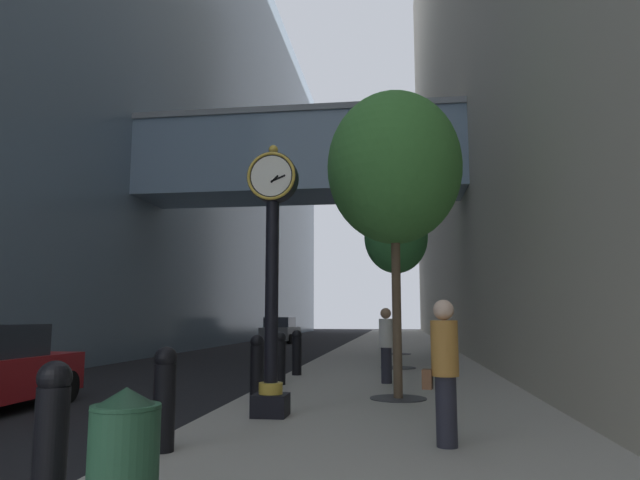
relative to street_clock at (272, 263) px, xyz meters
The scene contains 16 objects.
ground_plane 19.64m from the street_clock, 93.19° to the left, with size 110.00×110.00×0.00m, color black.
sidewalk_right 22.66m from the street_clock, 85.33° to the left, with size 5.83×80.00×0.14m, color #9E998E.
building_block_left 28.62m from the street_clock, 119.95° to the left, with size 22.52×80.00×29.93m.
street_clock is the anchor object (origin of this frame).
bollard_nearest 5.18m from the street_clock, 98.64° to the right, with size 0.28×0.28×1.22m.
bollard_second 3.20m from the street_clock, 106.07° to the right, with size 0.28×0.28×1.22m.
bollard_fourth 2.80m from the street_clock, 110.01° to the left, with size 0.28×0.28×1.22m.
bollard_fifth 4.70m from the street_clock, 99.69° to the left, with size 0.28×0.28×1.22m.
bollard_sixth 6.82m from the street_clock, 96.37° to the left, with size 0.28×0.28×1.22m.
street_tree_near 3.73m from the street_clock, 48.33° to the left, with size 2.74×2.74×6.19m.
street_tree_mid_near 9.47m from the street_clock, 77.45° to the left, with size 2.03×2.03×5.29m.
street_tree_mid_far 16.26m from the street_clock, 82.75° to the left, with size 2.07×2.07×6.19m.
trash_bin 5.38m from the street_clock, 89.92° to the right, with size 0.53×0.53×1.05m.
pedestrian_walking 3.53m from the street_clock, 34.98° to the right, with size 0.49×0.39×1.79m.
pedestrian_by_clock 5.41m from the street_clock, 70.26° to the left, with size 0.38×0.38×1.80m.
car_grey_mid 29.37m from the street_clock, 101.37° to the left, with size 2.20×4.37×1.71m.
Camera 1 is at (3.14, -1.67, 1.72)m, focal length 32.11 mm.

